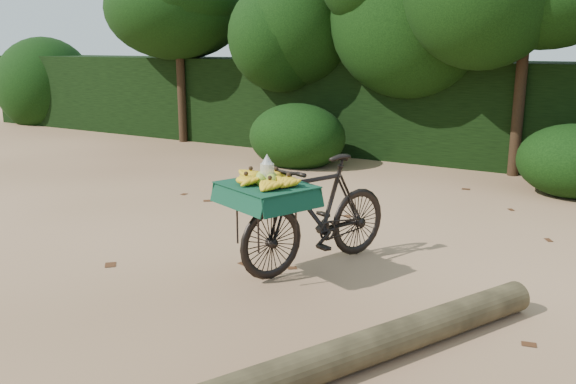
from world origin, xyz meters
The scene contains 7 objects.
ground centered at (0.00, 0.00, 0.00)m, with size 80.00×80.00×0.00m, color tan.
vendor_bicycle centered at (-0.29, -0.05, 0.55)m, with size 1.24×1.92×1.08m.
fallen_log centered at (0.86, -1.60, 0.12)m, with size 0.24×0.24×3.36m, color brown.
hedge_backdrop centered at (0.00, 6.30, 0.90)m, with size 26.00×1.80×1.80m, color black.
tree_row centered at (-0.65, 5.50, 2.00)m, with size 14.50×2.00×4.00m, color black, non-canonical shape.
bush_clumps centered at (0.50, 4.30, 0.45)m, with size 8.80×1.70×0.90m, color black, non-canonical shape.
leaf_litter centered at (0.00, 0.65, 0.01)m, with size 7.00×7.30×0.01m, color #472612, non-canonical shape.
Camera 1 is at (2.35, -4.97, 2.10)m, focal length 38.00 mm.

